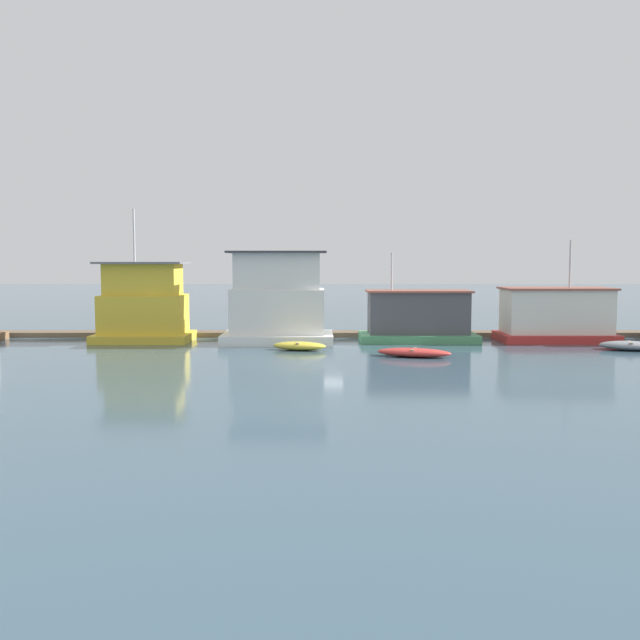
% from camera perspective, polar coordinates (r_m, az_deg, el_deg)
% --- Properties ---
extents(ground_plane, '(200.00, 200.00, 0.00)m').
position_cam_1_polar(ground_plane, '(42.43, -0.00, -1.77)').
color(ground_plane, '#385160').
extents(dock_walkway, '(59.60, 1.63, 0.30)m').
position_cam_1_polar(dock_walkway, '(45.61, -0.02, -1.11)').
color(dock_walkway, brown).
rests_on(dock_walkway, ground_plane).
extents(houseboat_yellow, '(5.64, 4.17, 7.89)m').
position_cam_1_polar(houseboat_yellow, '(44.03, -14.08, 1.12)').
color(houseboat_yellow, gold).
rests_on(houseboat_yellow, ground_plane).
extents(houseboat_white, '(6.46, 4.17, 5.39)m').
position_cam_1_polar(houseboat_white, '(41.79, -3.57, 1.44)').
color(houseboat_white, white).
rests_on(houseboat_white, ground_plane).
extents(houseboat_green, '(6.96, 3.54, 5.31)m').
position_cam_1_polar(houseboat_green, '(43.06, 7.67, 0.19)').
color(houseboat_green, '#4C9360').
rests_on(houseboat_green, ground_plane).
extents(houseboat_red, '(6.77, 3.65, 6.05)m').
position_cam_1_polar(houseboat_red, '(44.92, 18.18, 0.34)').
color(houseboat_red, red).
rests_on(houseboat_red, ground_plane).
extents(dinghy_yellow, '(3.10, 1.77, 0.46)m').
position_cam_1_polar(dinghy_yellow, '(38.61, -1.82, -2.08)').
color(dinghy_yellow, yellow).
rests_on(dinghy_yellow, ground_plane).
extents(dinghy_red, '(3.93, 2.23, 0.45)m').
position_cam_1_polar(dinghy_red, '(36.26, 7.35, -2.59)').
color(dinghy_red, red).
rests_on(dinghy_red, ground_plane).
extents(dinghy_grey, '(3.48, 2.40, 0.50)m').
position_cam_1_polar(dinghy_grey, '(42.10, 23.41, -1.88)').
color(dinghy_grey, gray).
rests_on(dinghy_grey, ground_plane).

